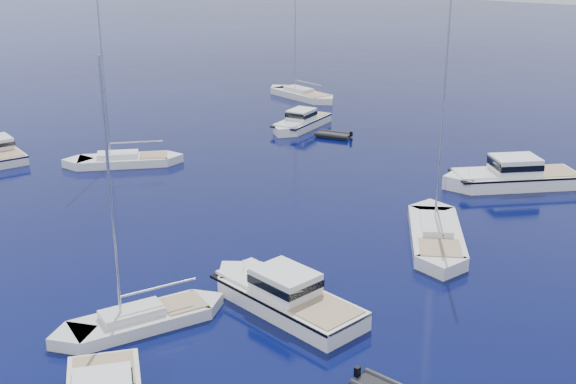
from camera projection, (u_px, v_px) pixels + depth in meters
motor_cruiser_centre at (283, 307)px, 37.55m from camera, size 10.66×4.99×2.69m
motor_cruiser_distant at (510, 186)px, 55.62m from camera, size 10.47×10.22×2.94m
motor_cruiser_horizon at (300, 128)px, 72.16m from camera, size 3.66×9.25×2.37m
sailboat_fore at (141, 326)px, 35.77m from camera, size 5.95×9.54×13.74m
sailboat_mid_r at (436, 241)px, 45.63m from camera, size 8.48×11.82×17.39m
sailboat_mid_l at (124, 165)px, 60.77m from camera, size 9.15×9.21×15.15m
sailboat_far_l at (301, 98)px, 85.62m from camera, size 11.52×5.58×16.39m
tender_grey_far at (334, 137)px, 68.97m from camera, size 3.78×2.54×0.95m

